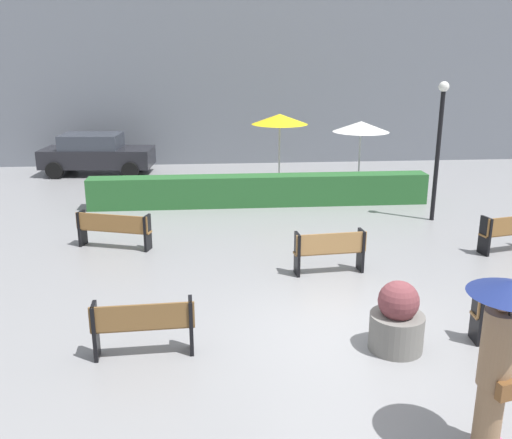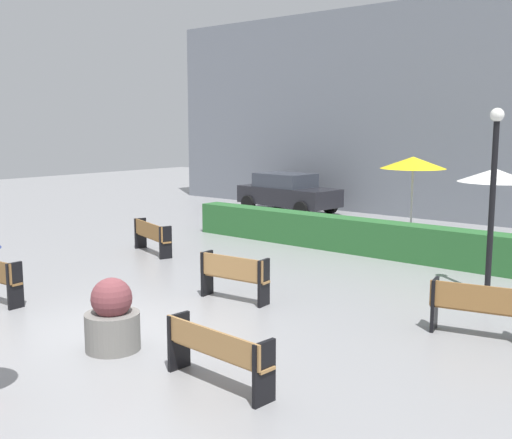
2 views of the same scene
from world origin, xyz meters
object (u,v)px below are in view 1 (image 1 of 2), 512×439
bench_far_left (113,228)px  pedestrian_with_umbrella (501,343)px  bench_near_left (143,324)px  planter_pot (397,320)px  bench_far_right (511,231)px  patio_umbrella_white (361,127)px  lamp_post (439,137)px  patio_umbrella_yellow (280,119)px  parked_car (96,153)px  bench_mid_center (330,249)px

bench_far_left → pedestrian_with_umbrella: bearing=-54.1°
bench_near_left → planter_pot: (3.96, -0.12, -0.04)m
bench_far_right → patio_umbrella_white: size_ratio=0.65×
patio_umbrella_white → lamp_post: bearing=-71.6°
patio_umbrella_yellow → parked_car: bearing=156.7°
bench_mid_center → bench_far_right: size_ratio=1.00×
pedestrian_with_umbrella → bench_near_left: bearing=149.7°
pedestrian_with_umbrella → parked_car: (-7.60, 16.64, -0.58)m
bench_near_left → bench_mid_center: bench_mid_center is taller
bench_mid_center → patio_umbrella_white: (2.55, 7.33, 1.65)m
bench_near_left → patio_umbrella_white: 12.25m
bench_mid_center → lamp_post: lamp_post is taller
patio_umbrella_white → parked_car: 10.21m
planter_pot → bench_far_left: bearing=134.6°
bench_near_left → patio_umbrella_white: bearing=59.7°
bench_far_left → patio_umbrella_white: size_ratio=0.77×
planter_pot → patio_umbrella_yellow: bearing=92.4°
bench_far_left → parked_car: bearing=102.8°
bench_mid_center → parked_car: bearing=122.1°
bench_near_left → bench_far_left: size_ratio=0.86×
bench_near_left → lamp_post: lamp_post is taller
lamp_post → parked_car: lamp_post is taller
patio_umbrella_yellow → planter_pot: bearing=-87.6°
planter_pot → patio_umbrella_yellow: patio_umbrella_yellow is taller
patio_umbrella_yellow → parked_car: 7.56m
lamp_post → parked_car: (-10.63, 7.25, -1.54)m
bench_near_left → parked_car: size_ratio=0.37×
bench_mid_center → bench_far_right: bearing=12.1°
bench_far_left → bench_far_right: (9.39, -1.06, 0.01)m
bench_far_right → parked_car: bearing=138.8°
bench_far_right → patio_umbrella_yellow: patio_umbrella_yellow is taller
bench_near_left → patio_umbrella_yellow: 11.88m
pedestrian_with_umbrella → lamp_post: size_ratio=0.57×
lamp_post → bench_mid_center: bearing=-135.1°
bench_far_left → patio_umbrella_white: bearing=35.6°
bench_far_right → parked_car: size_ratio=0.36×
planter_pot → lamp_post: lamp_post is taller
planter_pot → pedestrian_with_umbrella: bearing=-82.0°
bench_far_right → patio_umbrella_yellow: 8.66m
pedestrian_with_umbrella → patio_umbrella_white: bearing=82.0°
bench_near_left → bench_far_left: bench_near_left is taller
planter_pot → patio_umbrella_white: size_ratio=0.48×
bench_mid_center → patio_umbrella_white: bearing=70.8°
bench_mid_center → lamp_post: 5.59m
bench_far_left → bench_mid_center: size_ratio=1.18×
lamp_post → patio_umbrella_yellow: (-3.84, 4.32, 0.03)m
lamp_post → bench_far_left: bearing=-168.9°
pedestrian_with_umbrella → patio_umbrella_yellow: size_ratio=0.85×
bench_mid_center → lamp_post: size_ratio=0.40×
pedestrian_with_umbrella → planter_pot: bearing=98.0°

